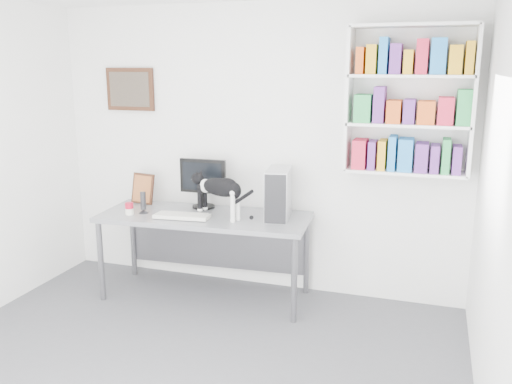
% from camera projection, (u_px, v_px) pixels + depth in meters
% --- Properties ---
extents(room, '(4.01, 4.01, 2.70)m').
position_uv_depth(room, '(152.00, 197.00, 3.31)').
color(room, '#515156').
rests_on(room, ground).
extents(bookshelf, '(1.03, 0.28, 1.24)m').
position_uv_depth(bookshelf, '(409.00, 101.00, 4.48)').
color(bookshelf, white).
rests_on(bookshelf, room).
extents(wall_art, '(0.52, 0.04, 0.42)m').
position_uv_depth(wall_art, '(130.00, 89.00, 5.40)').
color(wall_art, '#4E2D19').
rests_on(wall_art, room).
extents(desk, '(1.96, 0.86, 0.80)m').
position_uv_depth(desk, '(205.00, 256.00, 5.06)').
color(desk, gray).
rests_on(desk, room).
extents(monitor, '(0.46, 0.23, 0.48)m').
position_uv_depth(monitor, '(203.00, 183.00, 5.16)').
color(monitor, black).
rests_on(monitor, desk).
extents(keyboard, '(0.51, 0.25, 0.04)m').
position_uv_depth(keyboard, '(182.00, 216.00, 4.86)').
color(keyboard, silver).
rests_on(keyboard, desk).
extents(pc_tower, '(0.26, 0.47, 0.44)m').
position_uv_depth(pc_tower, '(279.00, 193.00, 4.83)').
color(pc_tower, '#A6A7AB').
rests_on(pc_tower, desk).
extents(speaker, '(0.12, 0.12, 0.21)m').
position_uv_depth(speaker, '(143.00, 202.00, 5.00)').
color(speaker, black).
rests_on(speaker, desk).
extents(leaning_print, '(0.26, 0.14, 0.31)m').
position_uv_depth(leaning_print, '(143.00, 188.00, 5.34)').
color(leaning_print, '#4E2D19').
rests_on(leaning_print, desk).
extents(soup_can, '(0.09, 0.09, 0.11)m').
position_uv_depth(soup_can, '(129.00, 209.00, 4.96)').
color(soup_can, '#AF0F26').
rests_on(soup_can, desk).
extents(cat, '(0.64, 0.35, 0.38)m').
position_uv_depth(cat, '(220.00, 197.00, 4.82)').
color(cat, black).
rests_on(cat, desk).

